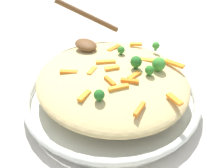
{
  "coord_description": "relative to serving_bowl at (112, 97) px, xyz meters",
  "views": [
    {
      "loc": [
        -0.33,
        0.35,
        0.43
      ],
      "look_at": [
        0.0,
        0.0,
        0.06
      ],
      "focal_mm": 47.95,
      "sensor_mm": 36.0,
      "label": 1
    }
  ],
  "objects": [
    {
      "name": "carrot_piece_3",
      "position": [
        -0.05,
        -0.01,
        0.07
      ],
      "size": [
        0.01,
        0.03,
        0.01
      ],
      "primitive_type": "cube",
      "rotation": [
        0.0,
        0.0,
        1.59
      ],
      "color": "orange",
      "rests_on": "pasta_mound"
    },
    {
      "name": "broccoli_floret_2",
      "position": [
        -0.03,
        -0.04,
        0.09
      ],
      "size": [
        0.02,
        0.02,
        0.03
      ],
      "color": "#205B1C",
      "rests_on": "pasta_mound"
    },
    {
      "name": "carrot_piece_5",
      "position": [
        -0.02,
        -0.08,
        0.07
      ],
      "size": [
        0.04,
        0.03,
        0.01
      ],
      "primitive_type": "cube",
      "rotation": [
        0.0,
        0.0,
        0.56
      ],
      "color": "orange",
      "rests_on": "pasta_mound"
    },
    {
      "name": "carrot_piece_13",
      "position": [
        0.06,
        0.06,
        0.07
      ],
      "size": [
        0.03,
        0.03,
        0.01
      ],
      "primitive_type": "cube",
      "rotation": [
        0.0,
        0.0,
        0.68
      ],
      "color": "orange",
      "rests_on": "pasta_mound"
    },
    {
      "name": "ground_plane",
      "position": [
        0.0,
        0.0,
        -0.02
      ],
      "size": [
        2.4,
        2.4,
        0.0
      ],
      "primitive_type": "plane",
      "color": "beige"
    },
    {
      "name": "pasta_mound",
      "position": [
        0.0,
        0.0,
        0.04
      ],
      "size": [
        0.32,
        0.3,
        0.06
      ],
      "primitive_type": "ellipsoid",
      "color": "#D1BA7A",
      "rests_on": "serving_bowl"
    },
    {
      "name": "carrot_piece_6",
      "position": [
        0.06,
        -0.07,
        0.07
      ],
      "size": [
        0.01,
        0.04,
        0.01
      ],
      "primitive_type": "cube",
      "rotation": [
        0.0,
        0.0,
        4.68
      ],
      "color": "orange",
      "rests_on": "pasta_mound"
    },
    {
      "name": "carrot_piece_0",
      "position": [
        -0.07,
        -0.11,
        0.07
      ],
      "size": [
        0.04,
        0.02,
        0.01
      ],
      "primitive_type": "cube",
      "rotation": [
        0.0,
        0.0,
        0.15
      ],
      "color": "orange",
      "rests_on": "pasta_mound"
    },
    {
      "name": "carrot_piece_12",
      "position": [
        0.12,
        -0.04,
        0.07
      ],
      "size": [
        0.03,
        0.01,
        0.01
      ],
      "primitive_type": "cube",
      "rotation": [
        0.0,
        0.0,
        6.2
      ],
      "color": "orange",
      "rests_on": "pasta_mound"
    },
    {
      "name": "serving_bowl",
      "position": [
        0.0,
        0.0,
        0.0
      ],
      "size": [
        0.37,
        0.37,
        0.04
      ],
      "color": "silver",
      "rests_on": "ground_plane"
    },
    {
      "name": "carrot_piece_14",
      "position": [
        0.03,
        -0.12,
        0.07
      ],
      "size": [
        0.03,
        0.02,
        0.01
      ],
      "primitive_type": "cube",
      "rotation": [
        0.0,
        0.0,
        3.91
      ],
      "color": "orange",
      "rests_on": "pasta_mound"
    },
    {
      "name": "carrot_piece_4",
      "position": [
        -0.05,
        0.03,
        0.07
      ],
      "size": [
        0.03,
        0.04,
        0.01
      ],
      "primitive_type": "cube",
      "rotation": [
        0.0,
        0.0,
        1.08
      ],
      "color": "orange",
      "rests_on": "pasta_mound"
    },
    {
      "name": "broccoli_floret_4",
      "position": [
        -0.06,
        -0.04,
        0.08
      ],
      "size": [
        0.02,
        0.02,
        0.02
      ],
      "color": "#296820",
      "rests_on": "pasta_mound"
    },
    {
      "name": "carrot_piece_15",
      "position": [
        -0.02,
        0.09,
        0.07
      ],
      "size": [
        0.02,
        0.03,
        0.01
      ],
      "primitive_type": "cube",
      "rotation": [
        0.0,
        0.0,
        4.93
      ],
      "color": "orange",
      "rests_on": "pasta_mound"
    },
    {
      "name": "broccoli_floret_0",
      "position": [
        -0.01,
        -0.13,
        0.08
      ],
      "size": [
        0.02,
        0.02,
        0.02
      ],
      "color": "#377928",
      "rests_on": "pasta_mound"
    },
    {
      "name": "carrot_piece_11",
      "position": [
        0.0,
        0.0,
        0.07
      ],
      "size": [
        0.02,
        0.03,
        0.01
      ],
      "primitive_type": "cube",
      "rotation": [
        0.0,
        0.0,
        1.04
      ],
      "color": "orange",
      "rests_on": "pasta_mound"
    },
    {
      "name": "broccoli_floret_1",
      "position": [
        -0.04,
        0.08,
        0.08
      ],
      "size": [
        0.02,
        0.02,
        0.02
      ],
      "color": "#205B1C",
      "rests_on": "pasta_mound"
    },
    {
      "name": "broccoli_floret_5",
      "position": [
        -0.06,
        -0.07,
        0.08
      ],
      "size": [
        0.03,
        0.03,
        0.03
      ],
      "color": "#377928",
      "rests_on": "pasta_mound"
    },
    {
      "name": "carrot_piece_10",
      "position": [
        -0.14,
        -0.01,
        0.07
      ],
      "size": [
        0.04,
        0.02,
        0.01
      ],
      "primitive_type": "cube",
      "rotation": [
        0.0,
        0.0,
        2.91
      ],
      "color": "orange",
      "rests_on": "pasta_mound"
    },
    {
      "name": "carrot_piece_7",
      "position": [
        -0.11,
        0.05,
        0.07
      ],
      "size": [
        0.02,
        0.04,
        0.01
      ],
      "primitive_type": "cube",
      "rotation": [
        0.0,
        0.0,
        1.82
      ],
      "color": "orange",
      "rests_on": "pasta_mound"
    },
    {
      "name": "carrot_piece_8",
      "position": [
        0.03,
        0.03,
        0.07
      ],
      "size": [
        0.02,
        0.03,
        0.01
      ],
      "primitive_type": "cube",
      "rotation": [
        0.0,
        0.0,
        1.89
      ],
      "color": "orange",
      "rests_on": "pasta_mound"
    },
    {
      "name": "serving_spoon",
      "position": [
        0.12,
        -0.04,
        0.09
      ],
      "size": [
        0.13,
        0.13,
        0.09
      ],
      "color": "brown",
      "rests_on": "pasta_mound"
    },
    {
      "name": "carrot_piece_9",
      "position": [
        -0.05,
        0.01,
        0.07
      ],
      "size": [
        0.03,
        0.02,
        0.01
      ],
      "primitive_type": "cube",
      "rotation": [
        0.0,
        0.0,
        3.72
      ],
      "color": "orange",
      "rests_on": "pasta_mound"
    },
    {
      "name": "carrot_piece_1",
      "position": [
        0.03,
        -0.01,
        0.07
      ],
      "size": [
        0.03,
        0.04,
        0.01
      ],
      "primitive_type": "cube",
      "rotation": [
        0.0,
        0.0,
        0.86
      ],
      "color": "orange",
      "rests_on": "pasta_mound"
    },
    {
      "name": "carrot_piece_2",
      "position": [
        -0.03,
        0.03,
        0.07
      ],
      "size": [
        0.03,
        0.01,
        0.01
      ],
      "primitive_type": "cube",
      "rotation": [
        0.0,
        0.0,
        6.07
      ],
      "color": "orange",
      "rests_on": "pasta_mound"
    },
    {
      "name": "broccoli_floret_3",
      "position": [
        0.03,
        -0.06,
        0.08
      ],
      "size": [
        0.02,
        0.02,
        0.02
      ],
      "color": "#296820",
      "rests_on": "pasta_mound"
    }
  ]
}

